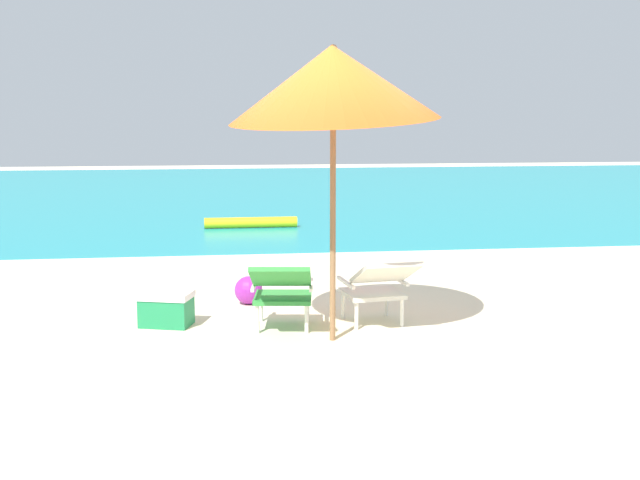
# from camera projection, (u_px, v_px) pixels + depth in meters

# --- Properties ---
(ground_plane) EXTENTS (40.00, 40.00, 0.00)m
(ground_plane) POSITION_uv_depth(u_px,v_px,m) (287.00, 253.00, 11.20)
(ground_plane) COLOR beige
(ocean_band) EXTENTS (40.00, 18.00, 0.01)m
(ocean_band) POSITION_uv_depth(u_px,v_px,m) (256.00, 192.00, 19.95)
(ocean_band) COLOR teal
(ocean_band) RESTS_ON ground_plane
(swim_buoy) EXTENTS (1.60, 0.18, 0.18)m
(swim_buoy) POSITION_uv_depth(u_px,v_px,m) (251.00, 222.00, 13.65)
(swim_buoy) COLOR yellow
(swim_buoy) RESTS_ON ocean_band
(lounge_chair_left) EXTENTS (0.65, 0.94, 0.68)m
(lounge_chair_left) POSITION_uv_depth(u_px,v_px,m) (282.00, 288.00, 7.05)
(lounge_chair_left) COLOR #338E3D
(lounge_chair_left) RESTS_ON ground_plane
(lounge_chair_right) EXTENTS (0.64, 0.94, 0.68)m
(lounge_chair_right) POSITION_uv_depth(u_px,v_px,m) (378.00, 284.00, 7.22)
(lounge_chair_right) COLOR silver
(lounge_chair_right) RESTS_ON ground_plane
(beach_umbrella_center) EXTENTS (2.51, 2.51, 2.58)m
(beach_umbrella_center) POSITION_uv_depth(u_px,v_px,m) (333.00, 83.00, 6.52)
(beach_umbrella_center) COLOR olive
(beach_umbrella_center) RESTS_ON ground_plane
(beach_ball) EXTENTS (0.29, 0.29, 0.29)m
(beach_ball) POSITION_uv_depth(u_px,v_px,m) (249.00, 290.00, 8.15)
(beach_ball) COLOR purple
(beach_ball) RESTS_ON ground_plane
(cooler_box) EXTENTS (0.54, 0.44, 0.32)m
(cooler_box) POSITION_uv_depth(u_px,v_px,m) (166.00, 308.00, 7.31)
(cooler_box) COLOR #1E844C
(cooler_box) RESTS_ON ground_plane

